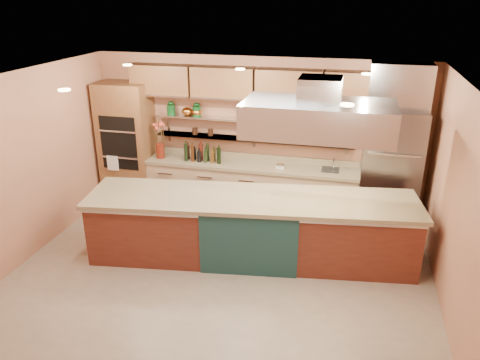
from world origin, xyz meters
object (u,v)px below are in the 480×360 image
(kitchen_scale, at_px, (281,166))
(green_canister, at_px, (240,114))
(refrigerator, at_px, (390,170))
(copper_kettle, at_px, (187,111))
(flower_vase, at_px, (160,150))
(island, at_px, (251,228))

(kitchen_scale, distance_m, green_canister, 1.16)
(refrigerator, bearing_deg, copper_kettle, 176.38)
(refrigerator, relative_size, green_canister, 13.22)
(kitchen_scale, height_order, copper_kettle, copper_kettle)
(refrigerator, xyz_separation_m, kitchen_scale, (-1.85, 0.01, -0.08))
(flower_vase, xyz_separation_m, green_canister, (1.48, 0.22, 0.72))
(flower_vase, relative_size, copper_kettle, 1.47)
(island, bearing_deg, refrigerator, 29.09)
(flower_vase, relative_size, kitchen_scale, 1.93)
(island, distance_m, green_canister, 2.26)
(copper_kettle, distance_m, green_canister, 1.00)
(kitchen_scale, xyz_separation_m, copper_kettle, (-1.79, 0.22, 0.82))
(island, height_order, copper_kettle, copper_kettle)
(kitchen_scale, relative_size, copper_kettle, 0.76)
(refrigerator, relative_size, copper_kettle, 10.92)
(island, xyz_separation_m, green_canister, (-0.61, 1.76, 1.29))
(island, height_order, kitchen_scale, kitchen_scale)
(flower_vase, bearing_deg, island, -36.31)
(refrigerator, relative_size, kitchen_scale, 14.31)
(island, height_order, flower_vase, flower_vase)
(island, bearing_deg, copper_kettle, 124.66)
(flower_vase, distance_m, green_canister, 1.67)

